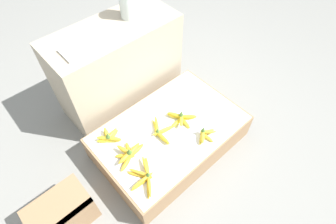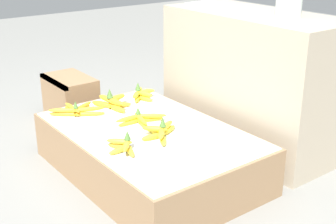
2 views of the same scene
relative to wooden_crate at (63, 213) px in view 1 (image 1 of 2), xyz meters
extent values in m
plane|color=gray|center=(0.92, -0.02, -0.15)|extent=(10.00, 10.00, 0.00)
cube|color=#997551|center=(0.92, -0.02, -0.03)|extent=(1.12, 0.73, 0.24)
cube|color=silver|center=(0.92, -0.02, 0.09)|extent=(1.08, 0.71, 0.00)
cube|color=tan|center=(0.95, 0.66, 0.23)|extent=(1.03, 0.46, 0.75)
cube|color=#997551|center=(0.00, 0.00, 0.00)|extent=(0.37, 0.24, 0.29)
cube|color=brown|center=(0.00, -0.11, 0.13)|extent=(0.37, 0.02, 0.02)
ellipsoid|color=gold|center=(0.57, -0.17, 0.11)|extent=(0.11, 0.16, 0.02)
ellipsoid|color=gold|center=(0.50, -0.17, 0.11)|extent=(0.11, 0.15, 0.02)
ellipsoid|color=gold|center=(0.48, -0.22, 0.11)|extent=(0.17, 0.03, 0.02)
ellipsoid|color=gold|center=(0.50, -0.27, 0.11)|extent=(0.13, 0.15, 0.02)
ellipsoid|color=gold|center=(0.56, -0.16, 0.13)|extent=(0.09, 0.16, 0.02)
ellipsoid|color=gold|center=(0.51, -0.17, 0.13)|extent=(0.10, 0.16, 0.02)
ellipsoid|color=gold|center=(0.49, -0.22, 0.13)|extent=(0.17, 0.03, 0.02)
ellipsoid|color=gold|center=(0.50, -0.27, 0.13)|extent=(0.11, 0.15, 0.02)
cone|color=#4C7533|center=(0.54, -0.22, 0.16)|extent=(0.03, 0.03, 0.04)
ellipsoid|color=gold|center=(1.02, -0.25, 0.11)|extent=(0.11, 0.09, 0.03)
ellipsoid|color=gold|center=(1.05, -0.27, 0.11)|extent=(0.03, 0.12, 0.03)
ellipsoid|color=gold|center=(1.09, -0.24, 0.11)|extent=(0.12, 0.06, 0.03)
ellipsoid|color=gold|center=(1.02, -0.25, 0.14)|extent=(0.10, 0.10, 0.03)
ellipsoid|color=gold|center=(1.08, -0.25, 0.14)|extent=(0.11, 0.10, 0.03)
cone|color=#4C7533|center=(1.05, -0.23, 0.17)|extent=(0.03, 0.03, 0.04)
ellipsoid|color=gold|center=(0.60, -0.01, 0.11)|extent=(0.14, 0.05, 0.03)
ellipsoid|color=gold|center=(0.56, 0.03, 0.11)|extent=(0.08, 0.14, 0.03)
ellipsoid|color=gold|center=(0.52, 0.01, 0.11)|extent=(0.12, 0.11, 0.03)
ellipsoid|color=gold|center=(0.49, -0.04, 0.11)|extent=(0.14, 0.08, 0.03)
ellipsoid|color=gold|center=(0.58, -0.01, 0.14)|extent=(0.14, 0.06, 0.03)
ellipsoid|color=gold|center=(0.53, 0.03, 0.14)|extent=(0.06, 0.14, 0.03)
ellipsoid|color=gold|center=(0.51, -0.02, 0.14)|extent=(0.14, 0.05, 0.03)
cone|color=#4C7533|center=(0.54, -0.02, 0.18)|extent=(0.04, 0.04, 0.05)
ellipsoid|color=yellow|center=(0.81, -0.04, 0.11)|extent=(0.02, 0.16, 0.02)
ellipsoid|color=yellow|center=(0.86, -0.02, 0.11)|extent=(0.17, 0.06, 0.02)
ellipsoid|color=yellow|center=(0.83, 0.04, 0.11)|extent=(0.09, 0.16, 0.02)
ellipsoid|color=yellow|center=(0.81, -0.06, 0.13)|extent=(0.03, 0.16, 0.02)
ellipsoid|color=yellow|center=(0.84, -0.02, 0.13)|extent=(0.17, 0.06, 0.02)
ellipsoid|color=yellow|center=(0.84, 0.05, 0.13)|extent=(0.11, 0.15, 0.02)
cone|color=#4C7533|center=(0.81, -0.01, 0.16)|extent=(0.03, 0.03, 0.04)
ellipsoid|color=yellow|center=(1.01, 0.04, 0.11)|extent=(0.07, 0.12, 0.03)
ellipsoid|color=yellow|center=(0.98, -0.03, 0.11)|extent=(0.12, 0.04, 0.03)
ellipsoid|color=yellow|center=(1.02, -0.07, 0.11)|extent=(0.04, 0.12, 0.03)
ellipsoid|color=yellow|center=(1.08, -0.05, 0.11)|extent=(0.12, 0.09, 0.03)
ellipsoid|color=yellow|center=(1.01, 0.02, 0.14)|extent=(0.08, 0.12, 0.03)
ellipsoid|color=yellow|center=(1.01, -0.05, 0.14)|extent=(0.11, 0.10, 0.03)
ellipsoid|color=yellow|center=(1.07, -0.06, 0.14)|extent=(0.11, 0.10, 0.03)
cone|color=#4C7533|center=(1.03, -0.02, 0.18)|extent=(0.03, 0.03, 0.04)
ellipsoid|color=yellow|center=(0.53, 0.17, 0.11)|extent=(0.10, 0.10, 0.03)
ellipsoid|color=yellow|center=(0.55, 0.20, 0.11)|extent=(0.12, 0.06, 0.03)
ellipsoid|color=yellow|center=(0.52, 0.23, 0.11)|extent=(0.05, 0.12, 0.03)
ellipsoid|color=yellow|center=(0.48, 0.21, 0.11)|extent=(0.11, 0.09, 0.03)
ellipsoid|color=yellow|center=(0.53, 0.16, 0.14)|extent=(0.10, 0.10, 0.03)
ellipsoid|color=yellow|center=(0.55, 0.20, 0.14)|extent=(0.12, 0.06, 0.03)
ellipsoid|color=yellow|center=(0.52, 0.23, 0.14)|extent=(0.06, 0.12, 0.03)
ellipsoid|color=yellow|center=(0.49, 0.21, 0.14)|extent=(0.10, 0.10, 0.03)
cone|color=#4C7533|center=(0.51, 0.19, 0.17)|extent=(0.03, 0.03, 0.04)
cylinder|color=silver|center=(1.14, 0.69, 0.70)|extent=(0.13, 0.13, 0.19)
cube|color=white|center=(0.64, 0.59, 0.62)|extent=(0.21, 0.17, 0.02)
camera|label=1|loc=(0.14, -0.84, 1.72)|focal=28.00mm
camera|label=2|loc=(2.66, -1.22, 1.00)|focal=50.00mm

